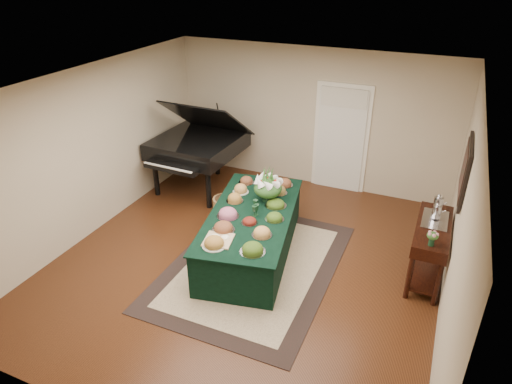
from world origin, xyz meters
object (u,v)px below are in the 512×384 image
at_px(buffet_table, 251,233).
at_px(grand_piano, 198,144).
at_px(floral_centerpiece, 268,185).
at_px(mahogany_sideboard, 431,238).

distance_m(buffet_table, grand_piano, 2.54).
bearing_deg(buffet_table, floral_centerpiece, 80.43).
distance_m(grand_piano, mahogany_sideboard, 4.57).
height_order(grand_piano, mahogany_sideboard, grand_piano).
bearing_deg(grand_piano, floral_centerpiece, -31.40).
bearing_deg(mahogany_sideboard, buffet_table, -170.44).
distance_m(buffet_table, mahogany_sideboard, 2.60).
bearing_deg(floral_centerpiece, grand_piano, 148.60).
distance_m(buffet_table, floral_centerpiece, 0.78).
height_order(buffet_table, floral_centerpiece, floral_centerpiece).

